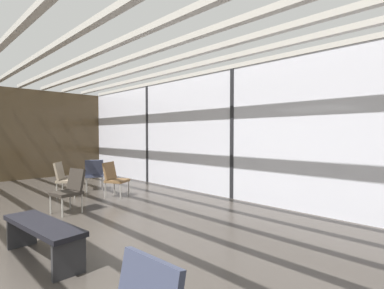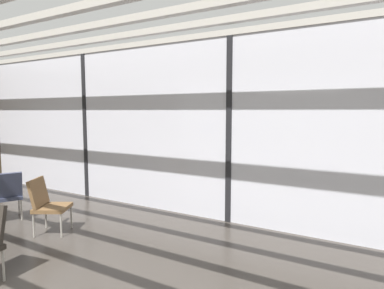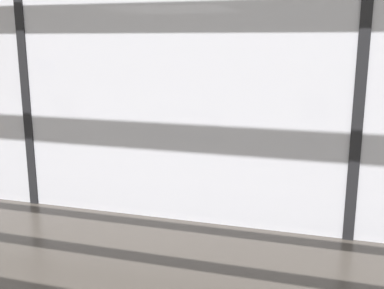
{
  "view_description": "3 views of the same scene",
  "coord_description": "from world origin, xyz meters",
  "px_view_note": "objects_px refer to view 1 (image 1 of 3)",
  "views": [
    {
      "loc": [
        4.31,
        -0.44,
        1.57
      ],
      "look_at": [
        -1.1,
        4.88,
        1.31
      ],
      "focal_mm": 26.93,
      "sensor_mm": 36.0,
      "label": 1
    },
    {
      "loc": [
        2.34,
        -0.01,
        1.92
      ],
      "look_at": [
        -1.36,
        6.22,
        1.19
      ],
      "focal_mm": 31.19,
      "sensor_mm": 36.0,
      "label": 2
    },
    {
      "loc": [
        3.22,
        0.84,
        1.87
      ],
      "look_at": [
        1.68,
        6.0,
        0.63
      ],
      "focal_mm": 42.51,
      "sensor_mm": 36.0,
      "label": 3
    }
  ],
  "objects_px": {
    "lounge_chair_2": "(114,177)",
    "parked_airplane": "(294,119)",
    "lounge_chair_3": "(70,188)",
    "lounge_chair_0": "(94,173)",
    "waiting_bench": "(42,231)",
    "lounge_chair_1": "(65,177)"
  },
  "relations": [
    {
      "from": "lounge_chair_0",
      "to": "lounge_chair_2",
      "type": "xyz_separation_m",
      "value": [
        1.12,
        -0.01,
        0.0
      ]
    },
    {
      "from": "parked_airplane",
      "to": "lounge_chair_3",
      "type": "xyz_separation_m",
      "value": [
        -0.98,
        -7.64,
        -1.63
      ]
    },
    {
      "from": "parked_airplane",
      "to": "lounge_chair_3",
      "type": "height_order",
      "value": "parked_airplane"
    },
    {
      "from": "parked_airplane",
      "to": "lounge_chair_0",
      "type": "relative_size",
      "value": 15.3
    },
    {
      "from": "lounge_chair_0",
      "to": "parked_airplane",
      "type": "bearing_deg",
      "value": -177.92
    },
    {
      "from": "parked_airplane",
      "to": "lounge_chair_2",
      "type": "relative_size",
      "value": 15.3
    },
    {
      "from": "lounge_chair_2",
      "to": "lounge_chair_3",
      "type": "distance_m",
      "value": 1.56
    },
    {
      "from": "lounge_chair_2",
      "to": "waiting_bench",
      "type": "distance_m",
      "value": 3.71
    },
    {
      "from": "parked_airplane",
      "to": "lounge_chair_2",
      "type": "bearing_deg",
      "value": -105.27
    },
    {
      "from": "lounge_chair_1",
      "to": "waiting_bench",
      "type": "xyz_separation_m",
      "value": [
        3.59,
        -1.62,
        -0.13
      ]
    },
    {
      "from": "parked_airplane",
      "to": "lounge_chair_1",
      "type": "bearing_deg",
      "value": -109.84
    },
    {
      "from": "parked_airplane",
      "to": "lounge_chair_0",
      "type": "bearing_deg",
      "value": -114.41
    },
    {
      "from": "lounge_chair_0",
      "to": "waiting_bench",
      "type": "xyz_separation_m",
      "value": [
        3.84,
        -2.53,
        -0.13
      ]
    },
    {
      "from": "lounge_chair_2",
      "to": "waiting_bench",
      "type": "height_order",
      "value": "lounge_chair_2"
    },
    {
      "from": "parked_airplane",
      "to": "waiting_bench",
      "type": "xyz_separation_m",
      "value": [
        1.01,
        -8.77,
        -1.76
      ]
    },
    {
      "from": "lounge_chair_0",
      "to": "lounge_chair_3",
      "type": "height_order",
      "value": "same"
    },
    {
      "from": "lounge_chair_2",
      "to": "lounge_chair_3",
      "type": "bearing_deg",
      "value": 177.42
    },
    {
      "from": "waiting_bench",
      "to": "lounge_chair_2",
      "type": "bearing_deg",
      "value": 131.63
    },
    {
      "from": "lounge_chair_1",
      "to": "waiting_bench",
      "type": "height_order",
      "value": "lounge_chair_1"
    },
    {
      "from": "parked_airplane",
      "to": "lounge_chair_2",
      "type": "xyz_separation_m",
      "value": [
        -1.71,
        -6.25,
        -1.63
      ]
    },
    {
      "from": "lounge_chair_1",
      "to": "lounge_chair_3",
      "type": "xyz_separation_m",
      "value": [
        1.6,
        -0.49,
        0.0
      ]
    },
    {
      "from": "lounge_chair_2",
      "to": "parked_airplane",
      "type": "bearing_deg",
      "value": -45.5
    }
  ]
}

